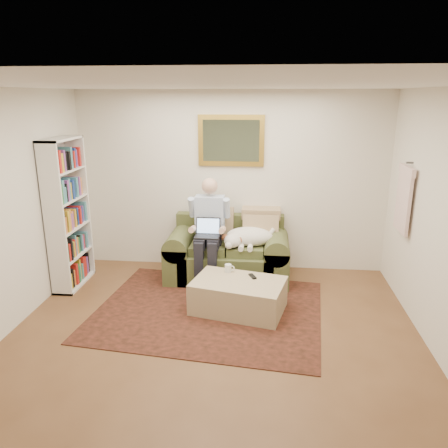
% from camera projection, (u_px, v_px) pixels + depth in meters
% --- Properties ---
extents(room_shell, '(4.51, 5.00, 2.61)m').
position_uv_depth(room_shell, '(212.00, 223.00, 4.32)').
color(room_shell, brown).
rests_on(room_shell, ground).
extents(rug, '(2.88, 2.41, 0.01)m').
position_uv_depth(rug, '(209.00, 310.00, 5.32)').
color(rug, black).
rests_on(rug, room_shell).
extents(sofa, '(1.71, 0.87, 1.02)m').
position_uv_depth(sofa, '(228.00, 258.00, 6.21)').
color(sofa, '#586535').
rests_on(sofa, room_shell).
extents(seated_man, '(0.56, 0.80, 1.44)m').
position_uv_depth(seated_man, '(208.00, 232.00, 5.96)').
color(seated_man, '#8CA5D8').
rests_on(seated_man, sofa).
extents(laptop, '(0.33, 0.26, 0.24)m').
position_uv_depth(laptop, '(208.00, 231.00, 5.89)').
color(laptop, black).
rests_on(laptop, seated_man).
extents(sleeping_dog, '(0.70, 0.44, 0.26)m').
position_uv_depth(sleeping_dog, '(250.00, 237.00, 5.99)').
color(sleeping_dog, white).
rests_on(sleeping_dog, sofa).
extents(ottoman, '(1.19, 0.90, 0.39)m').
position_uv_depth(ottoman, '(238.00, 296.00, 5.26)').
color(ottoman, tan).
rests_on(ottoman, room_shell).
extents(coffee_mug, '(0.08, 0.08, 0.10)m').
position_uv_depth(coffee_mug, '(228.00, 268.00, 5.46)').
color(coffee_mug, white).
rests_on(coffee_mug, ottoman).
extents(tv_remote, '(0.11, 0.16, 0.02)m').
position_uv_depth(tv_remote, '(253.00, 276.00, 5.32)').
color(tv_remote, black).
rests_on(tv_remote, ottoman).
extents(bookshelf, '(0.28, 0.80, 2.00)m').
position_uv_depth(bookshelf, '(68.00, 214.00, 5.80)').
color(bookshelf, white).
rests_on(bookshelf, room_shell).
extents(wall_mirror, '(0.94, 0.04, 0.72)m').
position_uv_depth(wall_mirror, '(231.00, 141.00, 6.17)').
color(wall_mirror, gold).
rests_on(wall_mirror, room_shell).
extents(hanging_shirt, '(0.06, 0.52, 0.90)m').
position_uv_depth(hanging_shirt, '(404.00, 196.00, 5.28)').
color(hanging_shirt, beige).
rests_on(hanging_shirt, room_shell).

